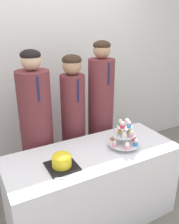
# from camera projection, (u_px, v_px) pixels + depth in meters

# --- Properties ---
(wall_back) EXTENTS (9.00, 0.06, 2.70)m
(wall_back) POSITION_uv_depth(u_px,v_px,m) (45.00, 61.00, 2.77)
(wall_back) COLOR silver
(wall_back) RESTS_ON ground_plane
(table) EXTENTS (1.51, 0.62, 0.73)m
(table) POSITION_uv_depth(u_px,v_px,m) (93.00, 187.00, 2.17)
(table) COLOR white
(table) RESTS_ON ground_plane
(round_cake) EXTENTS (0.23, 0.23, 0.12)m
(round_cake) POSITION_uv_depth(u_px,v_px,m) (62.00, 160.00, 1.82)
(round_cake) COLOR black
(round_cake) RESTS_ON table
(cake_knife) EXTENTS (0.22, 0.13, 0.01)m
(cake_knife) POSITION_uv_depth(u_px,v_px,m) (66.00, 179.00, 1.69)
(cake_knife) COLOR silver
(cake_knife) RESTS_ON table
(cupcake_stand) EXTENTS (0.28, 0.28, 0.26)m
(cupcake_stand) POSITION_uv_depth(u_px,v_px,m) (125.00, 135.00, 2.08)
(cupcake_stand) COLOR silver
(cupcake_stand) RESTS_ON table
(student_0) EXTENTS (0.31, 0.31, 1.57)m
(student_0) POSITION_uv_depth(u_px,v_px,m) (37.00, 136.00, 2.31)
(student_0) COLOR brown
(student_0) RESTS_ON ground_plane
(student_1) EXTENTS (0.25, 0.25, 1.50)m
(student_1) POSITION_uv_depth(u_px,v_px,m) (74.00, 128.00, 2.49)
(student_1) COLOR brown
(student_1) RESTS_ON ground_plane
(student_2) EXTENTS (0.28, 0.28, 1.61)m
(student_2) POSITION_uv_depth(u_px,v_px,m) (101.00, 119.00, 2.62)
(student_2) COLOR brown
(student_2) RESTS_ON ground_plane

